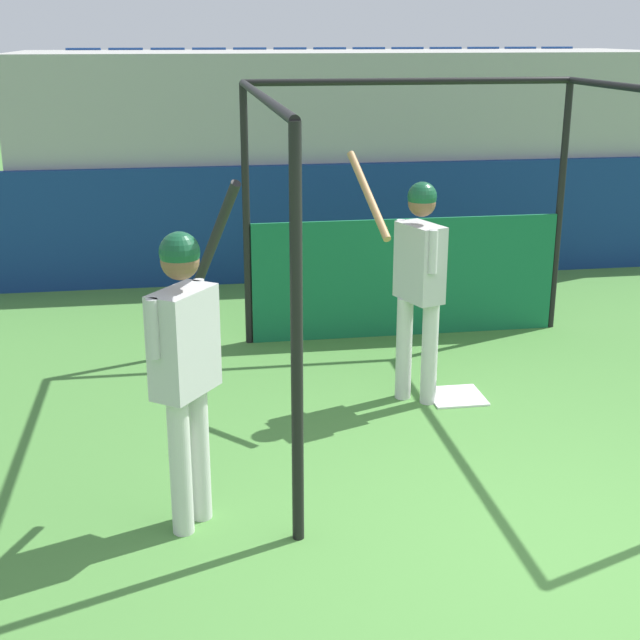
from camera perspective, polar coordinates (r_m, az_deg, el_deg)
The scene contains 7 objects.
ground_plane at distance 5.50m, azimuth 15.82°, elevation -14.36°, with size 60.00×60.00×0.00m, color #477F38.
outfield_wall at distance 10.81m, azimuth 2.58°, elevation 6.32°, with size 24.00×0.12×1.39m.
bleacher_section at distance 11.92m, azimuth 1.40°, elevation 10.54°, with size 8.15×2.40×2.67m.
batting_cage at distance 7.97m, azimuth 6.85°, elevation 5.18°, with size 3.15×3.63×2.48m.
home_plate at distance 7.47m, azimuth 8.70°, elevation -4.84°, with size 0.44×0.44×0.02m.
player_batter at distance 7.03m, azimuth 6.28°, elevation 3.10°, with size 0.67×0.80×1.98m.
player_waiting at distance 5.19m, azimuth -8.62°, elevation -2.11°, with size 0.58×0.77×2.10m.
Camera 1 is at (-2.13, -4.17, 2.88)m, focal length 50.00 mm.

